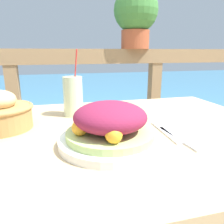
{
  "coord_description": "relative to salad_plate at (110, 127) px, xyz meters",
  "views": [
    {
      "loc": [
        -0.21,
        -0.63,
        1.01
      ],
      "look_at": [
        -0.05,
        -0.01,
        0.83
      ],
      "focal_mm": 35.0,
      "sensor_mm": 36.0,
      "label": 1
    }
  ],
  "objects": [
    {
      "name": "bread_basket",
      "position": [
        -0.3,
        0.2,
        0.0
      ],
      "size": [
        0.2,
        0.2,
        0.12
      ],
      "color": "#AD7F47",
      "rests_on": "patio_table"
    },
    {
      "name": "sea_backdrop",
      "position": [
        0.08,
        3.37,
        -0.6
      ],
      "size": [
        12.0,
        4.0,
        0.44
      ],
      "color": "teal",
      "rests_on": "ground_plane"
    },
    {
      "name": "salad_plate",
      "position": [
        0.0,
        0.0,
        0.0
      ],
      "size": [
        0.27,
        0.27,
        0.11
      ],
      "color": "white",
      "rests_on": "patio_table"
    },
    {
      "name": "patio_table",
      "position": [
        0.08,
        0.11,
        -0.16
      ],
      "size": [
        1.03,
        0.8,
        0.77
      ],
      "color": "tan",
      "rests_on": "ground_plane"
    },
    {
      "name": "railing_fence",
      "position": [
        0.08,
        0.87,
        -0.08
      ],
      "size": [
        2.8,
        0.08,
        1.02
      ],
      "color": "#937551",
      "rests_on": "ground_plane"
    },
    {
      "name": "potted_plant",
      "position": [
        0.38,
        0.87,
        0.41
      ],
      "size": [
        0.28,
        0.28,
        0.37
      ],
      "color": "#A34C2D",
      "rests_on": "railing_fence"
    },
    {
      "name": "knife",
      "position": [
        0.19,
        -0.01,
        -0.05
      ],
      "size": [
        0.03,
        0.18,
        0.0
      ],
      "color": "silver",
      "rests_on": "patio_table"
    },
    {
      "name": "fork",
      "position": [
        0.18,
        0.04,
        -0.05
      ],
      "size": [
        0.02,
        0.18,
        0.0
      ],
      "color": "silver",
      "rests_on": "patio_table"
    },
    {
      "name": "drink_glass",
      "position": [
        -0.07,
        0.3,
        0.03
      ],
      "size": [
        0.07,
        0.07,
        0.25
      ],
      "color": "beige",
      "rests_on": "patio_table"
    }
  ]
}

